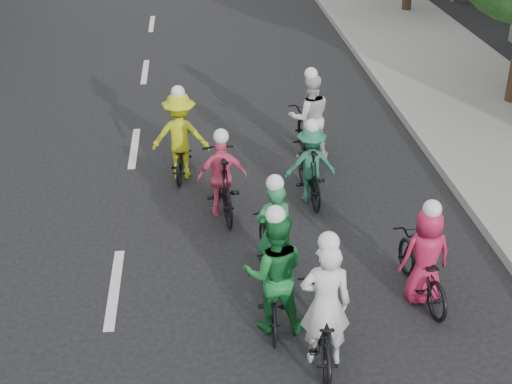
{
  "coord_description": "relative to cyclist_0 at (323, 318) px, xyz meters",
  "views": [
    {
      "loc": [
        1.28,
        -8.74,
        6.17
      ],
      "look_at": [
        2.18,
        0.94,
        1.0
      ],
      "focal_mm": 50.0,
      "sensor_mm": 36.0,
      "label": 1
    }
  ],
  "objects": [
    {
      "name": "ground",
      "position": [
        -2.78,
        1.74,
        -0.61
      ],
      "size": [
        120.0,
        120.0,
        0.0
      ],
      "primitive_type": "plane",
      "color": "black",
      "rests_on": "ground"
    },
    {
      "name": "sidewalk_right",
      "position": [
        5.22,
        11.74,
        -0.53
      ],
      "size": [
        4.0,
        80.0,
        0.15
      ],
      "primitive_type": "cube",
      "color": "gray",
      "rests_on": "ground"
    },
    {
      "name": "curb_right",
      "position": [
        3.27,
        11.74,
        -0.52
      ],
      "size": [
        0.18,
        80.0,
        0.18
      ],
      "primitive_type": "cube",
      "color": "#999993",
      "rests_on": "ground"
    },
    {
      "name": "cyclist_0",
      "position": [
        0.0,
        0.0,
        0.0
      ],
      "size": [
        0.72,
        1.73,
        1.89
      ],
      "rotation": [
        0.0,
        0.0,
        3.06
      ],
      "color": "black",
      "rests_on": "ground"
    },
    {
      "name": "cyclist_1",
      "position": [
        -0.54,
        0.7,
        0.11
      ],
      "size": [
        0.89,
        1.6,
        1.87
      ],
      "rotation": [
        0.0,
        0.0,
        3.06
      ],
      "color": "black",
      "rests_on": "ground"
    },
    {
      "name": "cyclist_2",
      "position": [
        -1.78,
        5.38,
        0.09
      ],
      "size": [
        1.15,
        1.56,
        1.83
      ],
      "rotation": [
        0.0,
        0.0,
        3.02
      ],
      "color": "black",
      "rests_on": "ground"
    },
    {
      "name": "cyclist_3",
      "position": [
        -1.07,
        3.87,
        0.02
      ],
      "size": [
        0.89,
        1.95,
        1.6
      ],
      "rotation": [
        0.0,
        0.0,
        3.26
      ],
      "color": "black",
      "rests_on": "ground"
    },
    {
      "name": "cyclist_4",
      "position": [
        1.63,
        1.14,
        -0.05
      ],
      "size": [
        0.76,
        1.76,
        1.61
      ],
      "rotation": [
        0.0,
        0.0,
        3.23
      ],
      "color": "black",
      "rests_on": "ground"
    },
    {
      "name": "cyclist_5",
      "position": [
        -0.41,
        1.93,
        -0.02
      ],
      "size": [
        0.69,
        1.61,
        1.7
      ],
      "rotation": [
        0.0,
        0.0,
        3.31
      ],
      "color": "black",
      "rests_on": "ground"
    },
    {
      "name": "cyclist_6",
      "position": [
        0.77,
        6.01,
        0.07
      ],
      "size": [
        0.9,
        1.83,
        1.9
      ],
      "rotation": [
        0.0,
        0.0,
        3.22
      ],
      "color": "black",
      "rests_on": "ground"
    },
    {
      "name": "cyclist_7",
      "position": [
        0.51,
        4.23,
        0.01
      ],
      "size": [
        0.95,
        1.75,
        1.57
      ],
      "rotation": [
        0.0,
        0.0,
        3.2
      ],
      "color": "black",
      "rests_on": "ground"
    }
  ]
}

